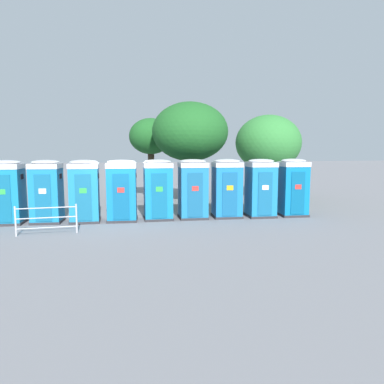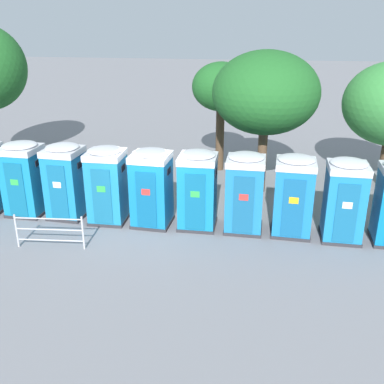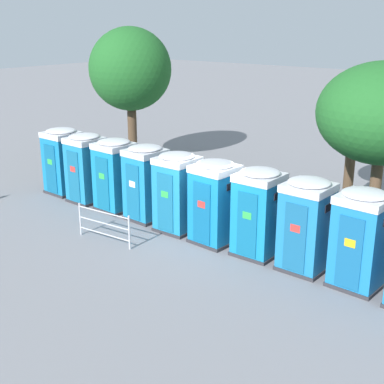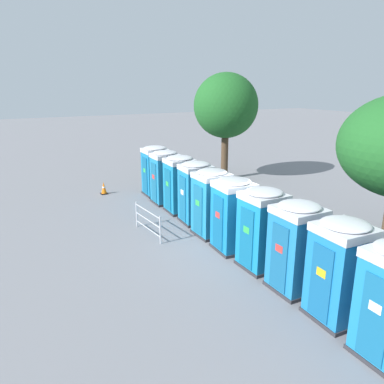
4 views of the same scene
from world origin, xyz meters
The scene contains 12 objects.
ground_plane centered at (0.00, 0.00, 0.00)m, with size 120.00×120.00×0.00m, color slate.
portapotty_2 centered at (-4.49, 0.06, 1.28)m, with size 1.28×1.25×2.54m.
portapotty_3 centered at (-3.00, 0.04, 1.28)m, with size 1.25×1.27×2.54m.
portapotty_4 centered at (-1.50, -0.10, 1.28)m, with size 1.20×1.21×2.54m.
portapotty_5 centered at (0.00, -0.15, 1.28)m, with size 1.30×1.27×2.54m.
portapotty_6 centered at (1.50, -0.10, 1.28)m, with size 1.21×1.21×2.54m.
portapotty_7 centered at (2.99, -0.13, 1.28)m, with size 1.23×1.22×2.54m.
portapotty_8 centered at (4.49, -0.15, 1.28)m, with size 1.27×1.26×2.54m.
portapotty_9 centered at (5.99, -0.30, 1.28)m, with size 1.21×1.23×2.54m.
street_tree_2 centered at (3.50, 3.38, 3.82)m, with size 3.91×3.91×5.35m.
street_tree_3 centered at (1.66, 5.83, 3.59)m, with size 2.46×2.46×4.68m.
event_barrier centered at (-2.60, -2.23, 0.57)m, with size 2.05×0.22×1.05m.
Camera 2 is at (3.30, -13.31, 6.45)m, focal length 42.00 mm.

